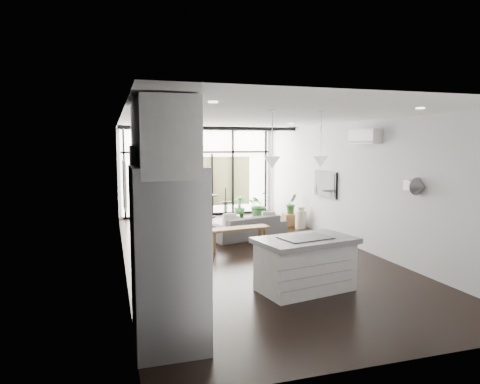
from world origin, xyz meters
TOP-DOWN VIEW (x-y plane):
  - floor at (0.00, 0.00)m, footprint 5.00×10.00m
  - ceiling at (0.00, 0.00)m, footprint 5.00×10.00m
  - wall_left at (-2.50, 0.00)m, footprint 0.02×10.00m
  - wall_right at (2.50, 0.00)m, footprint 0.02×10.00m
  - wall_back at (0.00, 5.00)m, footprint 5.00×0.02m
  - wall_front at (0.00, -5.00)m, footprint 5.00×0.02m
  - glazing at (0.00, 4.88)m, footprint 5.00×0.20m
  - skylight at (0.00, 4.00)m, footprint 4.70×1.90m
  - neighbour_building at (0.00, 4.95)m, footprint 3.50×0.02m
  - island at (0.17, -2.65)m, footprint 1.67×1.18m
  - cooktop at (0.17, -2.65)m, footprint 0.85×0.64m
  - fridge at (-2.11, -3.85)m, footprint 0.79×0.99m
  - appliance_column at (-2.18, -3.15)m, footprint 0.59×0.61m
  - upper_cabinets at (-2.12, -3.50)m, footprint 0.62×1.75m
  - pendant_left at (-0.40, -2.65)m, footprint 0.26×0.26m
  - pendant_right at (0.40, -2.65)m, footprint 0.26×0.26m
  - sofa at (0.49, 1.22)m, footprint 1.98×1.08m
  - console_bench at (-0.05, 0.29)m, footprint 1.48×0.55m
  - pouf at (0.38, 2.38)m, footprint 0.51×0.51m
  - crate at (2.17, 2.41)m, footprint 0.49×0.49m
  - plant_tall at (1.72, 3.90)m, footprint 0.99×1.04m
  - plant_med at (1.23, 4.37)m, footprint 0.67×0.75m
  - plant_crate at (2.17, 2.41)m, footprint 0.42×0.63m
  - milk_can at (2.25, 1.96)m, footprint 0.31×0.31m
  - bistro_set at (0.26, 4.50)m, footprint 1.65×0.79m
  - tv at (2.46, 1.00)m, footprint 0.05×1.10m
  - ac_unit at (2.38, -0.80)m, footprint 0.22×0.90m
  - framed_art at (-2.47, -0.50)m, footprint 0.04×0.70m

SIDE VIEW (x-z plane):
  - floor at x=0.00m, z-range 0.00..0.00m
  - crate at x=2.17m, z-range 0.00..0.34m
  - plant_med at x=1.23m, z-range 0.00..0.37m
  - pouf at x=0.38m, z-range 0.00..0.38m
  - console_bench at x=-0.05m, z-range 0.00..0.46m
  - milk_can at x=2.25m, z-range 0.00..0.60m
  - plant_tall at x=1.72m, z-range 0.00..0.65m
  - sofa at x=0.49m, z-range 0.00..0.74m
  - bistro_set at x=0.26m, z-range 0.00..0.77m
  - island at x=0.17m, z-range 0.00..0.83m
  - plant_crate at x=2.17m, z-range 0.34..0.60m
  - cooktop at x=0.17m, z-range 0.83..0.85m
  - fridge at x=-2.11m, z-range 0.00..2.05m
  - neighbour_building at x=0.00m, z-range 0.30..1.90m
  - appliance_column at x=-2.18m, z-range 0.00..2.27m
  - tv at x=2.46m, z-range 0.98..1.62m
  - wall_left at x=-2.50m, z-range 0.00..2.80m
  - wall_right at x=2.50m, z-range 0.00..2.80m
  - wall_back at x=0.00m, z-range 0.00..2.80m
  - wall_front at x=0.00m, z-range 0.00..2.80m
  - glazing at x=0.00m, z-range 0.00..2.80m
  - framed_art at x=-2.47m, z-range 1.10..2.00m
  - pendant_left at x=-0.40m, z-range 1.93..2.11m
  - pendant_right at x=0.40m, z-range 1.93..2.11m
  - upper_cabinets at x=-2.12m, z-range 1.92..2.78m
  - ac_unit at x=2.38m, z-range 2.30..2.60m
  - skylight at x=0.00m, z-range 2.74..2.80m
  - ceiling at x=0.00m, z-range 2.80..2.80m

